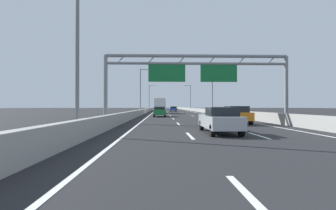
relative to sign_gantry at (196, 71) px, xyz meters
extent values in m
plane|color=#262628|center=(0.08, 77.39, -4.84)|extent=(260.00, 260.00, 0.00)
cube|color=white|center=(-1.72, -19.11, -4.84)|extent=(0.16, 3.00, 0.01)
cube|color=white|center=(-1.72, -10.11, -4.84)|extent=(0.16, 3.00, 0.01)
cube|color=white|center=(-1.72, -1.11, -4.84)|extent=(0.16, 3.00, 0.01)
cube|color=white|center=(-1.72, 7.89, -4.84)|extent=(0.16, 3.00, 0.01)
cube|color=white|center=(-1.72, 16.89, -4.84)|extent=(0.16, 3.00, 0.01)
cube|color=white|center=(-1.72, 25.89, -4.84)|extent=(0.16, 3.00, 0.01)
cube|color=white|center=(-1.72, 34.89, -4.84)|extent=(0.16, 3.00, 0.01)
cube|color=white|center=(-1.72, 43.89, -4.84)|extent=(0.16, 3.00, 0.01)
cube|color=white|center=(-1.72, 52.89, -4.84)|extent=(0.16, 3.00, 0.01)
cube|color=white|center=(-1.72, 61.89, -4.84)|extent=(0.16, 3.00, 0.01)
cube|color=white|center=(-1.72, 70.89, -4.84)|extent=(0.16, 3.00, 0.01)
cube|color=white|center=(-1.72, 79.89, -4.84)|extent=(0.16, 3.00, 0.01)
cube|color=white|center=(-1.72, 88.89, -4.84)|extent=(0.16, 3.00, 0.01)
cube|color=white|center=(-1.72, 97.89, -4.84)|extent=(0.16, 3.00, 0.01)
cube|color=white|center=(-1.72, 106.89, -4.84)|extent=(0.16, 3.00, 0.01)
cube|color=white|center=(-1.72, 115.89, -4.84)|extent=(0.16, 3.00, 0.01)
cube|color=white|center=(-1.72, 124.89, -4.84)|extent=(0.16, 3.00, 0.01)
cube|color=white|center=(-1.72, 133.89, -4.84)|extent=(0.16, 3.00, 0.01)
cube|color=white|center=(1.88, -10.11, -4.84)|extent=(0.16, 3.00, 0.01)
cube|color=white|center=(1.88, -1.11, -4.84)|extent=(0.16, 3.00, 0.01)
cube|color=white|center=(1.88, 7.89, -4.84)|extent=(0.16, 3.00, 0.01)
cube|color=white|center=(1.88, 16.89, -4.84)|extent=(0.16, 3.00, 0.01)
cube|color=white|center=(1.88, 25.89, -4.84)|extent=(0.16, 3.00, 0.01)
cube|color=white|center=(1.88, 34.89, -4.84)|extent=(0.16, 3.00, 0.01)
cube|color=white|center=(1.88, 43.89, -4.84)|extent=(0.16, 3.00, 0.01)
cube|color=white|center=(1.88, 52.89, -4.84)|extent=(0.16, 3.00, 0.01)
cube|color=white|center=(1.88, 61.89, -4.84)|extent=(0.16, 3.00, 0.01)
cube|color=white|center=(1.88, 70.89, -4.84)|extent=(0.16, 3.00, 0.01)
cube|color=white|center=(1.88, 79.89, -4.84)|extent=(0.16, 3.00, 0.01)
cube|color=white|center=(1.88, 88.89, -4.84)|extent=(0.16, 3.00, 0.01)
cube|color=white|center=(1.88, 97.89, -4.84)|extent=(0.16, 3.00, 0.01)
cube|color=white|center=(1.88, 106.89, -4.84)|extent=(0.16, 3.00, 0.01)
cube|color=white|center=(1.88, 115.89, -4.84)|extent=(0.16, 3.00, 0.01)
cube|color=white|center=(1.88, 124.89, -4.84)|extent=(0.16, 3.00, 0.01)
cube|color=white|center=(1.88, 133.89, -4.84)|extent=(0.16, 3.00, 0.01)
cube|color=white|center=(-5.17, 65.39, -4.84)|extent=(0.16, 176.00, 0.01)
cube|color=white|center=(5.33, 65.39, -4.84)|extent=(0.16, 176.00, 0.01)
cube|color=#9E9E99|center=(-6.82, 87.39, -4.37)|extent=(0.45, 220.00, 0.95)
cube|color=#9E9E99|center=(6.98, 87.39, -4.37)|extent=(0.45, 220.00, 0.95)
cylinder|color=gray|center=(-8.31, 0.00, -1.74)|extent=(0.36, 0.36, 6.20)
cylinder|color=gray|center=(8.47, 0.00, -1.74)|extent=(0.36, 0.36, 6.20)
cylinder|color=gray|center=(0.08, 0.00, 1.36)|extent=(16.78, 0.32, 0.32)
cylinder|color=gray|center=(0.08, 0.00, 0.66)|extent=(16.78, 0.26, 0.26)
cylinder|color=gray|center=(-6.91, 0.00, 1.01)|extent=(0.74, 0.10, 0.74)
cylinder|color=gray|center=(-4.11, 0.00, 1.01)|extent=(0.74, 0.10, 0.74)
cylinder|color=gray|center=(-1.32, 0.00, 1.01)|extent=(0.74, 0.10, 0.74)
cylinder|color=gray|center=(1.48, 0.00, 1.01)|extent=(0.74, 0.10, 0.74)
cylinder|color=gray|center=(4.28, 0.00, 1.01)|extent=(0.74, 0.10, 0.74)
cylinder|color=gray|center=(7.08, 0.00, 1.01)|extent=(0.74, 0.10, 0.74)
cube|color=#146B33|center=(-2.69, 0.00, -0.24)|extent=(3.40, 0.12, 1.60)
cube|color=#146B33|center=(2.13, 0.00, -0.24)|extent=(3.40, 0.12, 1.60)
cylinder|color=slate|center=(-7.62, -9.83, -0.09)|extent=(0.20, 0.20, 9.50)
cylinder|color=slate|center=(-7.62, 30.29, -0.09)|extent=(0.20, 0.20, 9.50)
cylinder|color=slate|center=(-6.52, 30.29, 4.51)|extent=(2.20, 0.12, 0.12)
cube|color=#F2EAC6|center=(-5.42, 30.29, 4.41)|extent=(0.56, 0.28, 0.20)
cylinder|color=slate|center=(7.78, 30.29, -0.09)|extent=(0.20, 0.20, 9.50)
cylinder|color=slate|center=(6.68, 30.29, 4.51)|extent=(2.20, 0.12, 0.12)
cube|color=#F2EAC6|center=(5.58, 30.29, 4.41)|extent=(0.56, 0.28, 0.20)
cylinder|color=slate|center=(-7.62, 70.41, -0.09)|extent=(0.20, 0.20, 9.50)
cylinder|color=slate|center=(-6.52, 70.41, 4.51)|extent=(2.20, 0.12, 0.12)
cube|color=#F2EAC6|center=(-5.42, 70.41, 4.41)|extent=(0.56, 0.28, 0.20)
cylinder|color=slate|center=(7.78, 70.41, -0.09)|extent=(0.20, 0.20, 9.50)
cylinder|color=slate|center=(6.68, 70.41, 4.51)|extent=(2.20, 0.12, 0.12)
cube|color=#F2EAC6|center=(5.58, 70.41, 4.41)|extent=(0.56, 0.28, 0.20)
cube|color=#A8ADB2|center=(0.12, -8.74, -4.18)|extent=(1.70, 4.52, 0.69)
cube|color=black|center=(0.12, -9.32, -3.59)|extent=(1.50, 1.81, 0.48)
cylinder|color=black|center=(-0.62, -7.03, -4.52)|extent=(0.22, 0.64, 0.64)
cylinder|color=black|center=(0.87, -7.03, -4.52)|extent=(0.22, 0.64, 0.64)
cylinder|color=black|center=(-0.62, -10.45, -4.52)|extent=(0.22, 0.64, 0.64)
cylinder|color=black|center=(0.87, -10.45, -4.52)|extent=(0.22, 0.64, 0.64)
cube|color=#1E7A38|center=(-3.42, 13.82, -4.17)|extent=(1.77, 4.67, 0.71)
cube|color=black|center=(-3.42, 14.13, -3.60)|extent=(1.56, 2.16, 0.43)
cylinder|color=black|center=(-4.20, 15.60, -4.52)|extent=(0.22, 0.64, 0.64)
cylinder|color=black|center=(-2.65, 15.60, -4.52)|extent=(0.22, 0.64, 0.64)
cylinder|color=black|center=(-4.20, 12.03, -4.52)|extent=(0.22, 0.64, 0.64)
cylinder|color=black|center=(-2.65, 12.03, -4.52)|extent=(0.22, 0.64, 0.64)
cube|color=black|center=(3.58, 5.36, -4.22)|extent=(1.75, 4.21, 0.60)
cube|color=black|center=(3.58, 5.57, -3.65)|extent=(1.54, 1.80, 0.54)
cylinder|color=black|center=(2.82, 6.92, -4.52)|extent=(0.22, 0.64, 0.64)
cylinder|color=black|center=(4.35, 6.92, -4.52)|extent=(0.22, 0.64, 0.64)
cylinder|color=black|center=(2.82, 3.81, -4.52)|extent=(0.22, 0.64, 0.64)
cylinder|color=black|center=(4.35, 3.81, -4.52)|extent=(0.22, 0.64, 0.64)
cube|color=yellow|center=(3.62, 99.02, -4.21)|extent=(1.84, 4.26, 0.62)
cube|color=black|center=(3.62, 98.56, -3.68)|extent=(1.62, 1.80, 0.46)
cylinder|color=black|center=(2.81, 100.60, -4.52)|extent=(0.22, 0.64, 0.64)
cylinder|color=black|center=(4.42, 100.60, -4.52)|extent=(0.22, 0.64, 0.64)
cylinder|color=black|center=(2.81, 97.44, -4.52)|extent=(0.22, 0.64, 0.64)
cylinder|color=black|center=(4.42, 97.44, -4.52)|extent=(0.22, 0.64, 0.64)
cube|color=orange|center=(3.46, -0.57, -4.17)|extent=(1.87, 4.62, 0.70)
cube|color=black|center=(3.46, -1.05, -3.56)|extent=(1.65, 2.11, 0.54)
cylinder|color=black|center=(2.63, 1.19, -4.52)|extent=(0.22, 0.64, 0.64)
cylinder|color=black|center=(4.28, 1.19, -4.52)|extent=(0.22, 0.64, 0.64)
cylinder|color=black|center=(2.63, -2.33, -4.52)|extent=(0.22, 0.64, 0.64)
cylinder|color=black|center=(4.28, -2.33, -4.52)|extent=(0.22, 0.64, 0.64)
cube|color=#2347AD|center=(0.30, 50.42, -4.21)|extent=(1.83, 4.55, 0.63)
cube|color=black|center=(0.30, 50.20, -3.63)|extent=(1.61, 2.08, 0.52)
cylinder|color=black|center=(-0.51, 52.14, -4.52)|extent=(0.22, 0.64, 0.64)
cylinder|color=black|center=(1.10, 52.14, -4.52)|extent=(0.22, 0.64, 0.64)
cylinder|color=black|center=(-0.51, 48.69, -4.52)|extent=(0.22, 0.64, 0.64)
cylinder|color=black|center=(1.10, 48.69, -4.52)|extent=(0.22, 0.64, 0.64)
cube|color=silver|center=(-3.45, 33.96, -3.36)|extent=(2.33, 2.15, 2.01)
cube|color=silver|center=(-3.45, 30.02, -3.02)|extent=(2.33, 5.33, 2.68)
cylinder|color=black|center=(-4.48, 34.14, -4.36)|extent=(0.28, 0.96, 0.96)
cylinder|color=black|center=(-2.43, 34.14, -4.36)|extent=(0.28, 0.96, 0.96)
cylinder|color=black|center=(-4.48, 28.75, -4.36)|extent=(0.28, 0.96, 0.96)
cylinder|color=black|center=(-2.43, 28.75, -4.36)|extent=(0.28, 0.96, 0.96)
camera|label=1|loc=(-3.22, -23.09, -3.30)|focal=26.83mm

